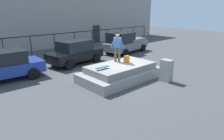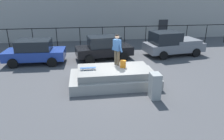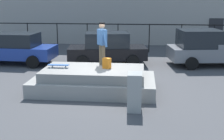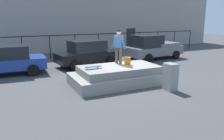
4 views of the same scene
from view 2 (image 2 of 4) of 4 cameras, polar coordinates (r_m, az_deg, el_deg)
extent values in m
plane|color=#424244|center=(11.42, 1.50, -3.25)|extent=(60.00, 60.00, 0.00)
cube|color=gray|center=(11.08, 0.51, -2.54)|extent=(4.59, 2.49, 0.52)
cube|color=gray|center=(10.92, 0.52, -0.43)|extent=(3.77, 2.04, 0.35)
cylinder|color=brown|center=(11.22, 1.75, 3.29)|extent=(0.14, 0.14, 0.81)
cylinder|color=brown|center=(11.38, 1.00, 3.53)|extent=(0.14, 0.14, 0.81)
cube|color=#33598C|center=(11.12, 1.40, 6.89)|extent=(0.43, 0.48, 0.59)
cylinder|color=#33598C|center=(10.94, 2.32, 6.45)|extent=(0.25, 0.31, 0.61)
cylinder|color=#33598C|center=(11.32, 0.52, 6.92)|extent=(0.25, 0.31, 0.61)
sphere|color=tan|center=(11.03, 1.42, 9.10)|extent=(0.22, 0.22, 0.22)
cylinder|color=black|center=(11.01, 1.43, 9.61)|extent=(0.29, 0.29, 0.05)
cube|color=#264C8C|center=(10.69, -6.61, 0.59)|extent=(0.80, 0.20, 0.02)
cylinder|color=silver|center=(10.63, -5.18, 0.07)|extent=(0.06, 0.03, 0.06)
cylinder|color=silver|center=(10.82, -5.25, 0.44)|extent=(0.06, 0.03, 0.06)
cylinder|color=silver|center=(10.62, -7.97, -0.07)|extent=(0.06, 0.03, 0.06)
cylinder|color=silver|center=(10.81, -7.99, 0.30)|extent=(0.06, 0.03, 0.06)
cube|color=orange|center=(10.94, 3.05, 1.65)|extent=(0.34, 0.29, 0.40)
cube|color=navy|center=(15.23, -20.36, 4.06)|extent=(4.06, 1.93, 0.63)
cube|color=black|center=(15.08, -20.66, 6.46)|extent=(2.26, 1.65, 0.68)
cylinder|color=black|center=(16.50, -23.69, 3.66)|extent=(0.65, 0.24, 0.64)
cylinder|color=black|center=(14.84, -25.65, 1.63)|extent=(0.65, 0.24, 0.64)
cylinder|color=black|center=(15.93, -15.14, 4.13)|extent=(0.65, 0.24, 0.64)
cylinder|color=black|center=(14.20, -16.18, 2.08)|extent=(0.65, 0.24, 0.64)
cube|color=black|center=(15.30, -2.21, 5.37)|extent=(4.27, 2.29, 0.61)
cube|color=black|center=(15.13, -2.24, 7.87)|extent=(2.43, 1.82, 0.75)
cylinder|color=black|center=(15.97, -7.38, 4.71)|extent=(0.67, 0.31, 0.64)
cylinder|color=black|center=(14.30, -6.20, 2.91)|extent=(0.67, 0.31, 0.64)
cylinder|color=black|center=(16.53, 1.29, 5.41)|extent=(0.67, 0.31, 0.64)
cylinder|color=black|center=(14.92, 3.36, 3.74)|extent=(0.67, 0.31, 0.64)
cube|color=slate|center=(17.03, 16.56, 6.15)|extent=(4.73, 2.52, 0.66)
cube|color=black|center=(16.46, 14.48, 8.63)|extent=(2.25, 2.03, 0.88)
cube|color=slate|center=(17.43, 19.25, 7.69)|extent=(2.26, 2.08, 0.24)
cylinder|color=black|center=(17.25, 10.78, 5.69)|extent=(0.66, 0.31, 0.64)
cylinder|color=black|center=(15.59, 13.96, 3.89)|extent=(0.66, 0.31, 0.64)
cylinder|color=black|center=(18.65, 18.55, 6.08)|extent=(0.66, 0.31, 0.64)
cylinder|color=black|center=(17.13, 22.16, 4.44)|extent=(0.66, 0.31, 0.64)
cube|color=gray|center=(9.65, 11.70, -4.34)|extent=(0.44, 0.60, 1.21)
cylinder|color=black|center=(19.75, -26.61, 7.49)|extent=(0.06, 0.06, 1.82)
cylinder|color=black|center=(19.21, -20.91, 8.00)|extent=(0.06, 0.06, 1.82)
cylinder|color=black|center=(18.88, -14.93, 8.44)|extent=(0.06, 0.06, 1.82)
cylinder|color=black|center=(18.75, -8.79, 8.81)|extent=(0.06, 0.06, 1.82)
cylinder|color=black|center=(18.83, -2.62, 9.07)|extent=(0.06, 0.06, 1.82)
cylinder|color=black|center=(19.12, 3.43, 9.23)|extent=(0.06, 0.06, 1.82)
cylinder|color=black|center=(19.62, 9.24, 9.29)|extent=(0.06, 0.06, 1.82)
cylinder|color=black|center=(20.30, 14.71, 9.26)|extent=(0.06, 0.06, 1.82)
cylinder|color=black|center=(21.15, 19.79, 9.15)|extent=(0.06, 0.06, 1.82)
cylinder|color=black|center=(22.14, 24.43, 8.99)|extent=(0.06, 0.06, 1.82)
cube|color=black|center=(18.68, -2.67, 11.69)|extent=(24.00, 0.04, 0.06)
cube|color=gray|center=(24.42, -4.14, 16.27)|extent=(33.78, 6.05, 5.76)
cube|color=#262628|center=(23.19, 13.78, 10.87)|extent=(1.00, 0.06, 2.00)
camera|label=1|loc=(6.54, -73.66, -1.00)|focal=32.02mm
camera|label=3|loc=(3.57, 86.60, -16.76)|focal=47.73mm
camera|label=4|loc=(3.67, -85.64, -20.66)|focal=37.28mm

